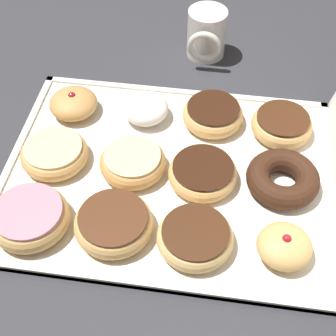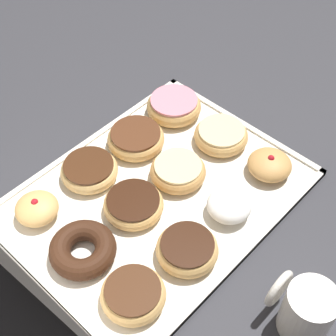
{
  "view_description": "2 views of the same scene",
  "coord_description": "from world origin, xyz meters",
  "px_view_note": "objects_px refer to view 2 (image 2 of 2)",
  "views": [
    {
      "loc": [
        0.52,
        0.08,
        0.65
      ],
      "look_at": [
        0.0,
        0.0,
        0.03
      ],
      "focal_mm": 52.34,
      "sensor_mm": 36.0,
      "label": 1
    },
    {
      "loc": [
        -0.42,
        0.42,
        0.78
      ],
      "look_at": [
        -0.0,
        -0.03,
        0.06
      ],
      "focal_mm": 53.26,
      "sensor_mm": 36.0,
      "label": 2
    }
  ],
  "objects_px": {
    "coffee_mug": "(305,310)",
    "jelly_filled_donut_0": "(270,165)",
    "chocolate_frosted_donut_9": "(133,294)",
    "jelly_filled_donut_11": "(37,208)",
    "chocolate_frosted_donut_8": "(89,170)",
    "chocolate_frosted_donut_5": "(136,138)",
    "chocolate_cake_ring_donut_10": "(83,250)",
    "glazed_ring_donut_4": "(178,171)",
    "glazed_ring_donut_1": "(222,136)",
    "chocolate_frosted_donut_7": "(133,204)",
    "donut_box": "(157,196)",
    "powdered_filled_donut_3": "(229,205)",
    "pink_frosted_donut_2": "(174,106)",
    "chocolate_frosted_donut_6": "(187,249)"
  },
  "relations": [
    {
      "from": "chocolate_cake_ring_donut_10",
      "to": "donut_box",
      "type": "bearing_deg",
      "value": -89.53
    },
    {
      "from": "powdered_filled_donut_3",
      "to": "chocolate_frosted_donut_9",
      "type": "distance_m",
      "value": 0.25
    },
    {
      "from": "pink_frosted_donut_2",
      "to": "chocolate_frosted_donut_8",
      "type": "height_order",
      "value": "pink_frosted_donut_2"
    },
    {
      "from": "pink_frosted_donut_2",
      "to": "powdered_filled_donut_3",
      "type": "bearing_deg",
      "value": 153.18
    },
    {
      "from": "jelly_filled_donut_0",
      "to": "chocolate_frosted_donut_7",
      "type": "xyz_separation_m",
      "value": [
        0.13,
        0.25,
        -0.0
      ]
    },
    {
      "from": "coffee_mug",
      "to": "jelly_filled_donut_0",
      "type": "bearing_deg",
      "value": -45.14
    },
    {
      "from": "chocolate_frosted_donut_5",
      "to": "chocolate_frosted_donut_9",
      "type": "bearing_deg",
      "value": 134.78
    },
    {
      "from": "donut_box",
      "to": "chocolate_frosted_donut_6",
      "type": "height_order",
      "value": "chocolate_frosted_donut_6"
    },
    {
      "from": "chocolate_frosted_donut_5",
      "to": "chocolate_frosted_donut_6",
      "type": "relative_size",
      "value": 1.09
    },
    {
      "from": "chocolate_cake_ring_donut_10",
      "to": "jelly_filled_donut_11",
      "type": "xyz_separation_m",
      "value": [
        0.13,
        0.0,
        0.0
      ]
    },
    {
      "from": "jelly_filled_donut_11",
      "to": "jelly_filled_donut_0",
      "type": "bearing_deg",
      "value": -123.31
    },
    {
      "from": "glazed_ring_donut_1",
      "to": "coffee_mug",
      "type": "xyz_separation_m",
      "value": [
        -0.35,
        0.22,
        0.02
      ]
    },
    {
      "from": "glazed_ring_donut_1",
      "to": "chocolate_frosted_donut_7",
      "type": "height_order",
      "value": "glazed_ring_donut_1"
    },
    {
      "from": "chocolate_frosted_donut_5",
      "to": "chocolate_frosted_donut_8",
      "type": "bearing_deg",
      "value": 87.25
    },
    {
      "from": "pink_frosted_donut_2",
      "to": "chocolate_cake_ring_donut_10",
      "type": "bearing_deg",
      "value": 109.55
    },
    {
      "from": "chocolate_frosted_donut_7",
      "to": "chocolate_frosted_donut_9",
      "type": "bearing_deg",
      "value": 135.55
    },
    {
      "from": "glazed_ring_donut_1",
      "to": "coffee_mug",
      "type": "height_order",
      "value": "coffee_mug"
    },
    {
      "from": "pink_frosted_donut_2",
      "to": "chocolate_frosted_donut_7",
      "type": "distance_m",
      "value": 0.28
    },
    {
      "from": "chocolate_cake_ring_donut_10",
      "to": "powdered_filled_donut_3",
      "type": "bearing_deg",
      "value": -117.07
    },
    {
      "from": "donut_box",
      "to": "chocolate_cake_ring_donut_10",
      "type": "xyz_separation_m",
      "value": [
        -0.0,
        0.19,
        0.02
      ]
    },
    {
      "from": "chocolate_frosted_donut_8",
      "to": "chocolate_cake_ring_donut_10",
      "type": "height_order",
      "value": "chocolate_cake_ring_donut_10"
    },
    {
      "from": "glazed_ring_donut_1",
      "to": "chocolate_frosted_donut_7",
      "type": "relative_size",
      "value": 1.0
    },
    {
      "from": "donut_box",
      "to": "glazed_ring_donut_4",
      "type": "bearing_deg",
      "value": -90.02
    },
    {
      "from": "glazed_ring_donut_4",
      "to": "coffee_mug",
      "type": "relative_size",
      "value": 1.1
    },
    {
      "from": "glazed_ring_donut_1",
      "to": "chocolate_frosted_donut_7",
      "type": "distance_m",
      "value": 0.25
    },
    {
      "from": "jelly_filled_donut_0",
      "to": "chocolate_frosted_donut_8",
      "type": "bearing_deg",
      "value": 45.03
    },
    {
      "from": "chocolate_frosted_donut_6",
      "to": "chocolate_frosted_donut_9",
      "type": "xyz_separation_m",
      "value": [
        0.01,
        0.12,
        -0.0
      ]
    },
    {
      "from": "donut_box",
      "to": "jelly_filled_donut_11",
      "type": "bearing_deg",
      "value": 55.75
    },
    {
      "from": "donut_box",
      "to": "chocolate_frosted_donut_5",
      "type": "distance_m",
      "value": 0.14
    },
    {
      "from": "chocolate_frosted_donut_6",
      "to": "coffee_mug",
      "type": "xyz_separation_m",
      "value": [
        -0.22,
        -0.03,
        0.02
      ]
    },
    {
      "from": "jelly_filled_donut_0",
      "to": "chocolate_frosted_donut_5",
      "type": "height_order",
      "value": "jelly_filled_donut_0"
    },
    {
      "from": "donut_box",
      "to": "chocolate_frosted_donut_9",
      "type": "xyz_separation_m",
      "value": [
        -0.13,
        0.19,
        0.02
      ]
    },
    {
      "from": "donut_box",
      "to": "chocolate_frosted_donut_7",
      "type": "distance_m",
      "value": 0.06
    },
    {
      "from": "powdered_filled_donut_3",
      "to": "coffee_mug",
      "type": "bearing_deg",
      "value": 157.76
    },
    {
      "from": "glazed_ring_donut_1",
      "to": "jelly_filled_donut_11",
      "type": "xyz_separation_m",
      "value": [
        0.13,
        0.38,
        0.0
      ]
    },
    {
      "from": "powdered_filled_donut_3",
      "to": "chocolate_cake_ring_donut_10",
      "type": "distance_m",
      "value": 0.28
    },
    {
      "from": "chocolate_frosted_donut_8",
      "to": "powdered_filled_donut_3",
      "type": "bearing_deg",
      "value": -155.22
    },
    {
      "from": "donut_box",
      "to": "chocolate_frosted_donut_5",
      "type": "bearing_deg",
      "value": -27.52
    },
    {
      "from": "glazed_ring_donut_1",
      "to": "chocolate_cake_ring_donut_10",
      "type": "xyz_separation_m",
      "value": [
        0.0,
        0.38,
        0.0
      ]
    },
    {
      "from": "chocolate_frosted_donut_8",
      "to": "chocolate_frosted_donut_5",
      "type": "bearing_deg",
      "value": -92.75
    },
    {
      "from": "donut_box",
      "to": "chocolate_frosted_donut_6",
      "type": "relative_size",
      "value": 4.97
    },
    {
      "from": "jelly_filled_donut_0",
      "to": "glazed_ring_donut_4",
      "type": "bearing_deg",
      "value": 47.65
    },
    {
      "from": "glazed_ring_donut_1",
      "to": "chocolate_frosted_donut_7",
      "type": "xyz_separation_m",
      "value": [
        0.01,
        0.25,
        -0.0
      ]
    },
    {
      "from": "chocolate_frosted_donut_9",
      "to": "jelly_filled_donut_11",
      "type": "height_order",
      "value": "jelly_filled_donut_11"
    },
    {
      "from": "glazed_ring_donut_4",
      "to": "chocolate_frosted_donut_9",
      "type": "height_order",
      "value": "same"
    },
    {
      "from": "chocolate_frosted_donut_7",
      "to": "chocolate_frosted_donut_5",
      "type": "bearing_deg",
      "value": -46.05
    },
    {
      "from": "jelly_filled_donut_0",
      "to": "chocolate_frosted_donut_8",
      "type": "xyz_separation_m",
      "value": [
        0.25,
        0.25,
        -0.0
      ]
    },
    {
      "from": "powdered_filled_donut_3",
      "to": "chocolate_frosted_donut_6",
      "type": "distance_m",
      "value": 0.12
    },
    {
      "from": "powdered_filled_donut_3",
      "to": "glazed_ring_donut_4",
      "type": "distance_m",
      "value": 0.13
    },
    {
      "from": "chocolate_frosted_donut_6",
      "to": "jelly_filled_donut_11",
      "type": "xyz_separation_m",
      "value": [
        0.26,
        0.13,
        0.0
      ]
    }
  ]
}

